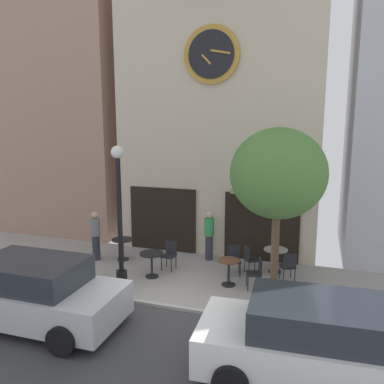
% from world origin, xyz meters
% --- Properties ---
extents(ground_plane, '(27.83, 10.67, 0.13)m').
position_xyz_m(ground_plane, '(0.00, -1.12, -0.02)').
color(ground_plane, gray).
extents(clock_building, '(7.10, 3.92, 11.61)m').
position_xyz_m(clock_building, '(-0.13, 5.49, 5.97)').
color(clock_building, beige).
rests_on(clock_building, ground_plane).
extents(neighbor_building_left, '(6.28, 3.53, 11.29)m').
position_xyz_m(neighbor_building_left, '(-7.37, 5.97, 5.65)').
color(neighbor_building_left, '#9E7A66').
rests_on(neighbor_building_left, ground_plane).
extents(street_lamp, '(0.36, 0.36, 4.00)m').
position_xyz_m(street_lamp, '(-1.97, 1.08, 2.03)').
color(street_lamp, black).
rests_on(street_lamp, ground_plane).
extents(street_tree, '(2.34, 2.11, 4.53)m').
position_xyz_m(street_tree, '(2.41, 1.01, 3.40)').
color(street_tree, brown).
rests_on(street_tree, ground_plane).
extents(cafe_table_center, '(0.72, 0.72, 0.73)m').
position_xyz_m(cafe_table_center, '(-2.83, 2.78, 0.52)').
color(cafe_table_center, black).
rests_on(cafe_table_center, ground_plane).
extents(cafe_table_center_right, '(0.73, 0.73, 0.75)m').
position_xyz_m(cafe_table_center_right, '(-1.29, 1.73, 0.54)').
color(cafe_table_center_right, black).
rests_on(cafe_table_center_right, ground_plane).
extents(cafe_table_near_curb, '(0.66, 0.66, 0.76)m').
position_xyz_m(cafe_table_near_curb, '(1.05, 1.85, 0.52)').
color(cafe_table_near_curb, black).
rests_on(cafe_table_near_curb, ground_plane).
extents(cafe_table_leftmost, '(0.74, 0.74, 0.75)m').
position_xyz_m(cafe_table_leftmost, '(2.23, 3.25, 0.54)').
color(cafe_table_leftmost, black).
rests_on(cafe_table_leftmost, ground_plane).
extents(cafe_chair_curbside, '(0.53, 0.53, 0.90)m').
position_xyz_m(cafe_chair_curbside, '(2.67, 2.60, 0.53)').
color(cafe_chair_curbside, black).
rests_on(cafe_chair_curbside, ground_plane).
extents(cafe_chair_facing_wall, '(0.55, 0.55, 0.90)m').
position_xyz_m(cafe_chair_facing_wall, '(1.48, 2.87, 0.53)').
color(cafe_chair_facing_wall, black).
rests_on(cafe_chair_facing_wall, ground_plane).
extents(cafe_chair_mid_row, '(0.44, 0.44, 0.90)m').
position_xyz_m(cafe_chair_mid_row, '(-1.01, 2.51, 0.53)').
color(cafe_chair_mid_row, black).
rests_on(cafe_chair_mid_row, ground_plane).
extents(cafe_chair_left_end, '(0.50, 0.50, 0.90)m').
position_xyz_m(cafe_chair_left_end, '(1.02, 2.72, 0.53)').
color(cafe_chair_left_end, black).
rests_on(cafe_chair_left_end, ground_plane).
extents(cafe_chair_corner, '(0.49, 0.49, 0.90)m').
position_xyz_m(cafe_chair_corner, '(1.85, 1.85, 0.53)').
color(cafe_chair_corner, black).
rests_on(cafe_chair_corner, ground_plane).
extents(pedestrian_grey, '(0.38, 0.38, 1.67)m').
position_xyz_m(pedestrian_grey, '(-3.68, 2.51, 0.86)').
color(pedestrian_grey, '#2D2D38').
rests_on(pedestrian_grey, ground_plane).
extents(pedestrian_green, '(0.33, 0.33, 1.67)m').
position_xyz_m(pedestrian_green, '(-0.04, 3.70, 0.86)').
color(pedestrian_green, '#2D2D38').
rests_on(pedestrian_green, ground_plane).
extents(parked_car_silver, '(4.31, 2.04, 1.55)m').
position_xyz_m(parked_car_silver, '(-2.83, -1.62, 0.76)').
color(parked_car_silver, '#B7BABF').
rests_on(parked_car_silver, ground_plane).
extents(parked_car_white, '(4.38, 2.19, 1.55)m').
position_xyz_m(parked_car_white, '(3.48, -1.74, 0.76)').
color(parked_car_white, white).
rests_on(parked_car_white, ground_plane).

